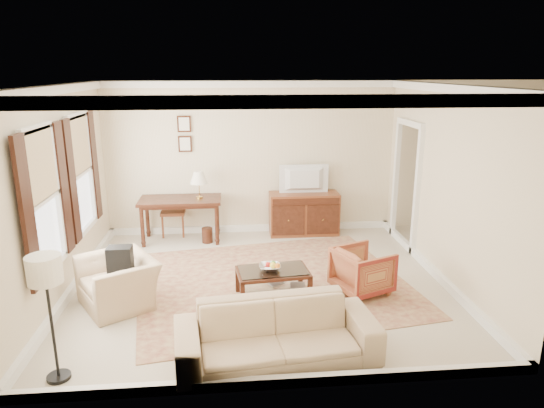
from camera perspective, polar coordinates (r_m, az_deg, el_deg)
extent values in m
cube|color=beige|center=(7.35, -1.36, -9.34)|extent=(5.50, 5.00, 0.01)
cube|color=white|center=(6.67, -1.52, 13.88)|extent=(5.50, 5.00, 0.01)
cube|color=beige|center=(9.31, -2.48, 5.38)|extent=(5.50, 0.01, 2.90)
cube|color=beige|center=(4.49, 0.74, -5.96)|extent=(5.50, 0.01, 2.90)
cube|color=beige|center=(7.23, -23.73, 1.07)|extent=(0.01, 5.00, 2.90)
cube|color=beige|center=(7.56, 19.86, 2.06)|extent=(0.01, 5.00, 2.90)
cube|color=beige|center=(9.62, 24.37, -4.65)|extent=(3.00, 2.70, 0.01)
cube|color=maroon|center=(7.37, 0.00, -9.22)|extent=(4.40, 3.94, 0.01)
cube|color=#431F13|center=(9.03, -10.75, 0.46)|extent=(1.48, 0.74, 0.05)
cylinder|color=#431F13|center=(8.96, -15.01, -2.63)|extent=(0.07, 0.07, 0.76)
cylinder|color=#431F13|center=(8.82, -6.51, -2.46)|extent=(0.07, 0.07, 0.76)
cylinder|color=#431F13|center=(9.50, -14.45, -1.54)|extent=(0.07, 0.07, 0.76)
cylinder|color=#431F13|center=(9.38, -6.45, -1.36)|extent=(0.07, 0.07, 0.76)
cube|color=brown|center=(9.38, 3.76, -1.12)|extent=(1.32, 0.51, 0.81)
imported|color=black|center=(9.15, 3.87, 3.97)|extent=(0.89, 0.51, 0.12)
cube|color=#431F13|center=(6.79, 0.11, -8.03)|extent=(1.05, 0.68, 0.04)
cube|color=silver|center=(6.77, 0.11, -7.76)|extent=(0.98, 0.61, 0.01)
cube|color=silver|center=(6.88, 0.11, -9.86)|extent=(0.96, 0.59, 0.02)
cube|color=#431F13|center=(6.56, -3.49, -10.74)|extent=(0.07, 0.07, 0.38)
cube|color=#431F13|center=(6.74, 4.49, -10.04)|extent=(0.07, 0.07, 0.38)
cube|color=#431F13|center=(7.03, -4.08, -8.89)|extent=(0.07, 0.07, 0.38)
cube|color=#431F13|center=(7.19, 3.36, -8.30)|extent=(0.07, 0.07, 0.38)
imported|color=silver|center=(6.74, -0.26, -7.34)|extent=(0.42, 0.42, 0.10)
imported|color=brown|center=(6.96, -0.55, -9.31)|extent=(0.26, 0.17, 0.38)
imported|color=brown|center=(6.88, 2.15, -9.68)|extent=(0.28, 0.06, 0.38)
imported|color=maroon|center=(7.07, 10.60, -7.47)|extent=(0.88, 0.90, 0.72)
imported|color=tan|center=(6.89, -17.70, -7.88)|extent=(1.09, 1.21, 0.88)
cube|color=black|center=(6.77, -17.46, -6.04)|extent=(0.38, 0.38, 0.40)
imported|color=tan|center=(5.41, 0.56, -13.98)|extent=(2.25, 0.88, 0.86)
cylinder|color=black|center=(5.78, -23.78, -18.10)|extent=(0.24, 0.24, 0.04)
cylinder|color=black|center=(5.50, -24.44, -13.14)|extent=(0.03, 0.03, 1.15)
cylinder|color=silver|center=(5.23, -25.22, -6.98)|extent=(0.34, 0.34, 0.28)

